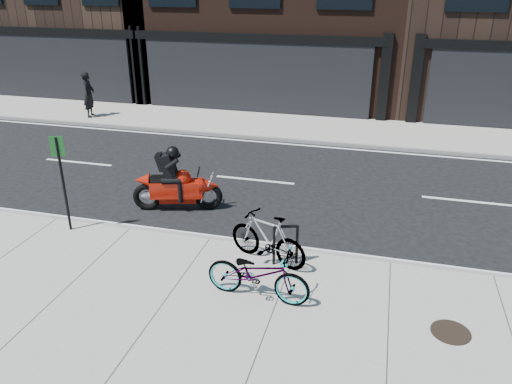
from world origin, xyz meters
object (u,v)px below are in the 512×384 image
(bike_rack, at_px, (286,241))
(bicycle_front, at_px, (258,274))
(pedestrian, at_px, (89,94))
(sign_post, at_px, (62,176))
(bicycle_rear, at_px, (268,238))
(manhole_cover, at_px, (451,332))
(motorcycle, at_px, (181,184))

(bike_rack, height_order, bicycle_front, bicycle_front)
(bicycle_front, distance_m, pedestrian, 14.78)
(sign_post, bearing_deg, pedestrian, 98.76)
(bicycle_rear, bearing_deg, pedestrian, -112.96)
(sign_post, bearing_deg, bike_rack, -22.60)
(bicycle_rear, xyz_separation_m, manhole_cover, (3.52, -1.43, -0.54))
(bicycle_front, distance_m, sign_post, 5.25)
(bicycle_front, xyz_separation_m, manhole_cover, (3.38, -0.14, -0.51))
(bike_rack, height_order, bicycle_rear, bicycle_rear)
(bicycle_rear, distance_m, motorcycle, 3.56)
(motorcycle, xyz_separation_m, sign_post, (-2.00, -1.96, 0.79))
(bike_rack, relative_size, manhole_cover, 1.36)
(motorcycle, relative_size, manhole_cover, 3.45)
(manhole_cover, distance_m, sign_post, 8.61)
(bicycle_front, bearing_deg, manhole_cover, -87.82)
(bicycle_front, height_order, motorcycle, motorcycle)
(bicycle_rear, bearing_deg, motorcycle, -107.02)
(motorcycle, bearing_deg, bike_rack, -49.92)
(bike_rack, height_order, sign_post, sign_post)
(bike_rack, bearing_deg, sign_post, 177.80)
(manhole_cover, bearing_deg, pedestrian, 141.13)
(pedestrian, bearing_deg, bicycle_front, -150.27)
(bicycle_front, xyz_separation_m, pedestrian, (-10.13, 10.75, 0.42))
(motorcycle, distance_m, sign_post, 2.91)
(bike_rack, height_order, motorcycle, motorcycle)
(bicycle_front, distance_m, manhole_cover, 3.42)
(motorcycle, bearing_deg, pedestrian, 118.65)
(bicycle_rear, bearing_deg, manhole_cover, 88.35)
(manhole_cover, bearing_deg, bicycle_front, 177.69)
(bicycle_rear, relative_size, sign_post, 0.80)
(bike_rack, relative_size, pedestrian, 0.48)
(bicycle_front, xyz_separation_m, motorcycle, (-2.96, 3.46, 0.06))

